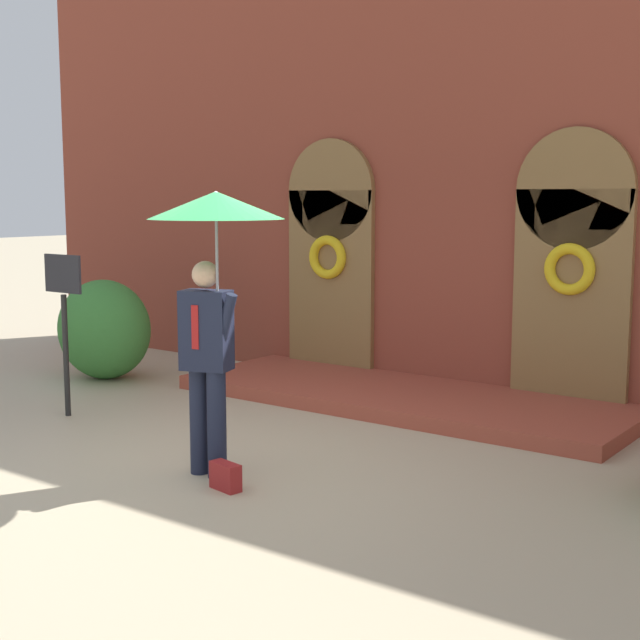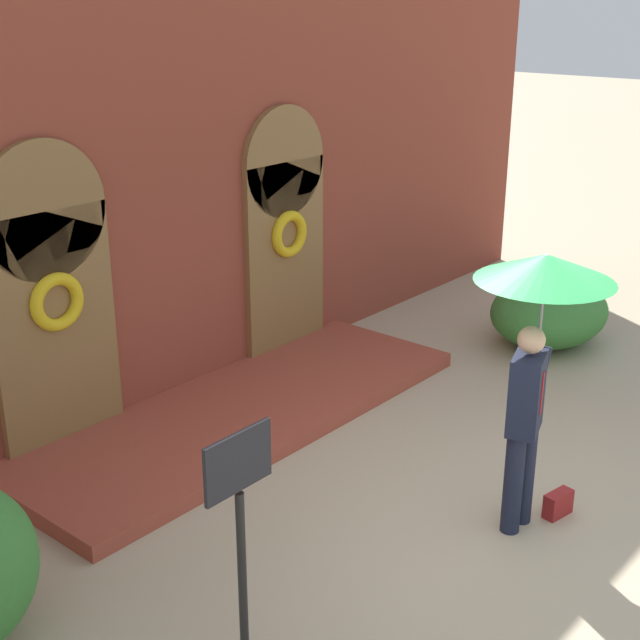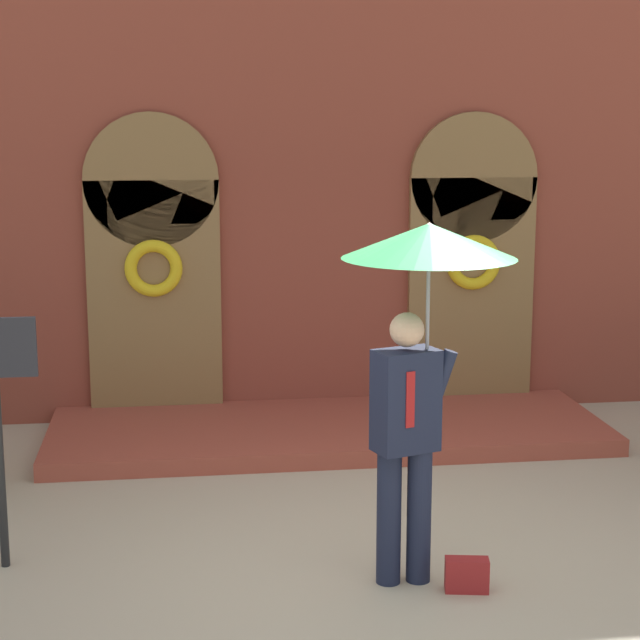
# 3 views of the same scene
# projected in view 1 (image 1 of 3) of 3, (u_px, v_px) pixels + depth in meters

# --- Properties ---
(ground_plane) EXTENTS (80.00, 80.00, 0.00)m
(ground_plane) POSITION_uv_depth(u_px,v_px,m) (214.00, 470.00, 7.60)
(ground_plane) COLOR tan
(building_facade) EXTENTS (14.00, 2.30, 5.60)m
(building_facade) POSITION_uv_depth(u_px,v_px,m) (452.00, 166.00, 10.54)
(building_facade) COLOR brown
(building_facade) RESTS_ON ground
(person_with_umbrella) EXTENTS (1.10, 1.10, 2.36)m
(person_with_umbrella) POSITION_uv_depth(u_px,v_px,m) (214.00, 247.00, 7.16)
(person_with_umbrella) COLOR #191E33
(person_with_umbrella) RESTS_ON ground
(handbag) EXTENTS (0.30, 0.17, 0.22)m
(handbag) POSITION_uv_depth(u_px,v_px,m) (226.00, 476.00, 7.08)
(handbag) COLOR maroon
(handbag) RESTS_ON ground
(sign_post) EXTENTS (0.56, 0.06, 1.72)m
(sign_post) POSITION_uv_depth(u_px,v_px,m) (64.00, 308.00, 9.35)
(sign_post) COLOR black
(sign_post) RESTS_ON ground
(shrub_left) EXTENTS (1.30, 1.07, 1.27)m
(shrub_left) POSITION_uv_depth(u_px,v_px,m) (104.00, 329.00, 11.38)
(shrub_left) COLOR #387A33
(shrub_left) RESTS_ON ground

